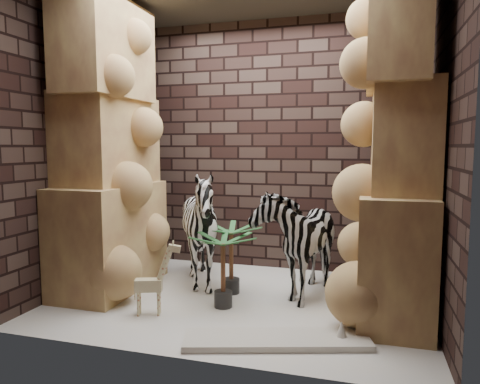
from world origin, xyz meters
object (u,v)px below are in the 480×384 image
(zebra_right, at_px, (299,230))
(zebra_left, at_px, (201,235))
(palm_front, at_px, (231,258))
(surfboard, at_px, (277,340))
(palm_back, at_px, (223,270))
(giraffe_toy, at_px, (148,277))

(zebra_right, height_order, zebra_left, zebra_right)
(palm_front, relative_size, surfboard, 0.51)
(zebra_left, relative_size, palm_back, 1.78)
(zebra_left, height_order, surfboard, zebra_left)
(palm_back, relative_size, surfboard, 0.49)
(zebra_left, bearing_deg, palm_back, -33.34)
(palm_back, bearing_deg, surfboard, -44.01)
(zebra_left, xyz_separation_m, palm_back, (0.40, -0.48, -0.22))
(palm_back, xyz_separation_m, surfboard, (0.63, -0.61, -0.33))
(zebra_left, height_order, palm_front, zebra_left)
(giraffe_toy, height_order, surfboard, giraffe_toy)
(giraffe_toy, xyz_separation_m, surfboard, (1.21, -0.25, -0.32))
(zebra_right, relative_size, surfboard, 0.91)
(zebra_right, relative_size, zebra_left, 1.04)
(zebra_left, bearing_deg, giraffe_toy, -85.35)
(zebra_right, xyz_separation_m, palm_front, (-0.66, -0.22, -0.28))
(zebra_left, distance_m, giraffe_toy, 0.89)
(zebra_left, xyz_separation_m, giraffe_toy, (-0.18, -0.84, -0.22))
(zebra_right, xyz_separation_m, surfboard, (0.02, -1.23, -0.62))
(zebra_right, bearing_deg, zebra_left, -162.40)
(zebra_left, height_order, giraffe_toy, zebra_left)
(palm_back, bearing_deg, palm_front, 96.27)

